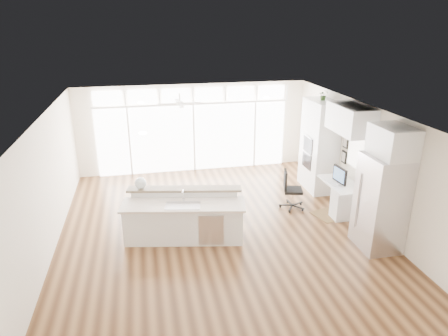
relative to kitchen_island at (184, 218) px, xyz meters
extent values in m
cube|color=#472A15|center=(0.80, 0.25, -0.53)|extent=(7.00, 8.00, 0.02)
cube|color=white|center=(0.80, 0.25, 2.18)|extent=(7.00, 8.00, 0.02)
cube|color=white|center=(0.80, 4.25, 0.83)|extent=(7.00, 0.04, 2.70)
cube|color=white|center=(0.80, -3.75, 0.83)|extent=(7.00, 0.04, 2.70)
cube|color=white|center=(-2.70, 0.25, 0.83)|extent=(0.04, 8.00, 2.70)
cube|color=white|center=(4.30, 0.25, 0.83)|extent=(0.04, 8.00, 2.70)
cube|color=white|center=(0.80, 4.19, 0.53)|extent=(5.80, 0.06, 2.08)
cube|color=white|center=(0.80, 4.19, 1.86)|extent=(5.90, 0.06, 0.40)
cube|color=white|center=(4.26, 0.55, 1.03)|extent=(0.04, 0.85, 0.85)
cube|color=white|center=(0.30, 3.05, 1.96)|extent=(1.16, 1.16, 0.32)
cube|color=white|center=(0.80, 0.45, 2.16)|extent=(3.40, 3.00, 0.02)
cube|color=white|center=(3.97, 2.05, 0.73)|extent=(0.64, 1.20, 2.50)
cube|color=white|center=(3.93, 0.55, -0.14)|extent=(0.72, 1.30, 0.76)
cube|color=white|center=(3.97, 0.55, 1.83)|extent=(0.64, 1.30, 0.64)
cube|color=silver|center=(3.91, -1.10, 0.48)|extent=(0.76, 0.90, 2.00)
cube|color=white|center=(3.97, -1.10, 1.78)|extent=(0.64, 0.90, 0.60)
cube|color=black|center=(4.26, 1.17, 0.88)|extent=(0.06, 0.22, 0.80)
cube|color=white|center=(0.00, 0.00, 0.00)|extent=(2.74, 1.45, 1.04)
cube|color=#3D2813|center=(3.71, 0.44, -0.51)|extent=(1.06, 0.89, 0.01)
cube|color=black|center=(2.85, 0.96, -0.02)|extent=(0.63, 0.60, 1.00)
sphere|color=silver|center=(-0.86, 0.57, 0.64)|extent=(0.30, 0.30, 0.25)
cube|color=black|center=(3.85, 0.55, 0.46)|extent=(0.14, 0.54, 0.44)
cube|color=silver|center=(3.68, 0.55, 0.25)|extent=(0.15, 0.33, 0.02)
imported|color=#305022|center=(3.97, 2.05, 2.09)|extent=(0.26, 0.28, 0.21)
camera|label=1|loc=(-0.72, -7.63, 4.00)|focal=32.00mm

